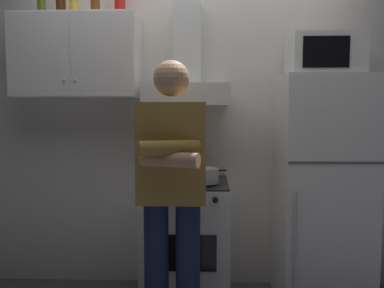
% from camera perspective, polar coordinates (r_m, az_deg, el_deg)
% --- Properties ---
extents(back_wall_tiled, '(4.80, 0.10, 2.70)m').
position_cam_1_polar(back_wall_tiled, '(3.20, 0.40, 4.47)').
color(back_wall_tiled, silver).
rests_on(back_wall_tiled, ground_plane).
extents(upper_cabinet, '(0.90, 0.37, 0.60)m').
position_cam_1_polar(upper_cabinet, '(3.14, -15.75, 11.60)').
color(upper_cabinet, white).
extents(stove_oven, '(0.60, 0.62, 0.87)m').
position_cam_1_polar(stove_oven, '(3.00, -0.80, -13.37)').
color(stove_oven, white).
rests_on(stove_oven, ground_plane).
extents(range_hood, '(0.60, 0.44, 0.75)m').
position_cam_1_polar(range_hood, '(2.99, -0.70, 9.20)').
color(range_hood, white).
extents(refrigerator, '(0.60, 0.62, 1.60)m').
position_cam_1_polar(refrigerator, '(3.01, 17.66, -6.30)').
color(refrigerator, white).
rests_on(refrigerator, ground_plane).
extents(microwave, '(0.48, 0.37, 0.28)m').
position_cam_1_polar(microwave, '(3.00, 18.03, 11.69)').
color(microwave, silver).
rests_on(microwave, refrigerator).
extents(person_standing, '(0.38, 0.33, 1.64)m').
position_cam_1_polar(person_standing, '(2.30, -2.84, -6.95)').
color(person_standing, '#192342').
rests_on(person_standing, ground_plane).
extents(cooking_pot, '(0.29, 0.19, 0.10)m').
position_cam_1_polar(cooking_pot, '(2.76, 1.76, -4.43)').
color(cooking_pot, '#B7BABF').
rests_on(cooking_pot, stove_oven).
extents(bottle_spice_jar, '(0.06, 0.06, 0.16)m').
position_cam_1_polar(bottle_spice_jar, '(3.19, -16.20, 18.27)').
color(bottle_spice_jar, gold).
rests_on(bottle_spice_jar, upper_cabinet).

